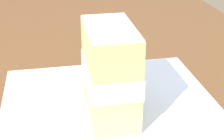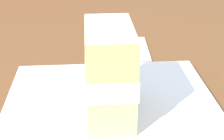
{
  "view_description": "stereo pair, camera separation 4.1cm",
  "coord_description": "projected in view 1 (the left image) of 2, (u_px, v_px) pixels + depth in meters",
  "views": [
    {
      "loc": [
        0.45,
        0.06,
        1.0
      ],
      "look_at": [
        0.09,
        0.13,
        0.81
      ],
      "focal_mm": 54.25,
      "sensor_mm": 36.0,
      "label": 1
    },
    {
      "loc": [
        0.46,
        0.1,
        1.0
      ],
      "look_at": [
        0.09,
        0.13,
        0.81
      ],
      "focal_mm": 54.25,
      "sensor_mm": 36.0,
      "label": 2
    }
  ],
  "objects": [
    {
      "name": "dessert_plate",
      "position": [
        112.0,
        115.0,
        0.44
      ],
      "size": [
        0.28,
        0.28,
        0.02
      ],
      "color": "white",
      "rests_on": "patio_table"
    },
    {
      "name": "cake_slice",
      "position": [
        110.0,
        72.0,
        0.4
      ],
      "size": [
        0.1,
        0.07,
        0.12
      ],
      "color": "#E0C17A",
      "rests_on": "dessert_plate"
    },
    {
      "name": "paper_napkin",
      "position": [
        114.0,
        48.0,
        0.66
      ],
      "size": [
        0.12,
        0.08,
        0.0
      ],
      "color": "white",
      "rests_on": "patio_table"
    }
  ]
}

